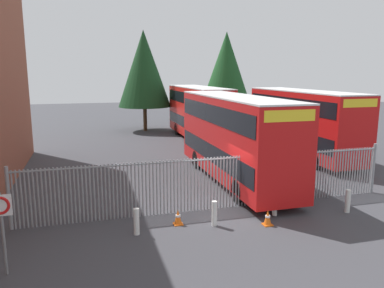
{
  "coord_description": "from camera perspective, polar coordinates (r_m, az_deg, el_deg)",
  "views": [
    {
      "loc": [
        -5.11,
        -14.02,
        5.58
      ],
      "look_at": [
        0.0,
        4.0,
        2.0
      ],
      "focal_mm": 35.07,
      "sensor_mm": 36.0,
      "label": 1
    }
  ],
  "objects": [
    {
      "name": "tree_tall_back",
      "position": [
        36.5,
        -7.31,
        11.27
      ],
      "size": [
        5.03,
        5.03,
        9.52
      ],
      "color": "#4C3823",
      "rests_on": "ground"
    },
    {
      "name": "double_decker_bus_near_gate",
      "position": [
        19.41,
        6.42,
        1.4
      ],
      "size": [
        2.54,
        10.81,
        4.42
      ],
      "color": "red",
      "rests_on": "ground"
    },
    {
      "name": "traffic_cone_by_gate",
      "position": [
        14.21,
        -2.14,
        -11.04
      ],
      "size": [
        0.34,
        0.34,
        0.59
      ],
      "color": "orange",
      "rests_on": "ground"
    },
    {
      "name": "tree_short_side",
      "position": [
        43.1,
        5.24,
        11.56
      ],
      "size": [
        5.42,
        5.42,
        10.04
      ],
      "color": "#4C3823",
      "rests_on": "ground"
    },
    {
      "name": "speed_limit_sign_post",
      "position": [
        11.58,
        -27.05,
        -9.59
      ],
      "size": [
        0.6,
        0.14,
        2.4
      ],
      "color": "slate",
      "rests_on": "ground"
    },
    {
      "name": "palisade_fence",
      "position": [
        15.52,
        3.62,
        -5.68
      ],
      "size": [
        15.73,
        0.14,
        2.35
      ],
      "color": "gray",
      "rests_on": "ground"
    },
    {
      "name": "double_decker_bus_behind_fence_right",
      "position": [
        31.35,
        0.95,
        5.05
      ],
      "size": [
        2.54,
        10.81,
        4.42
      ],
      "color": "red",
      "rests_on": "ground"
    },
    {
      "name": "bollard_far_right",
      "position": [
        16.55,
        22.61,
        -8.01
      ],
      "size": [
        0.2,
        0.2,
        0.95
      ],
      "primitive_type": "cylinder",
      "color": "silver",
      "rests_on": "ground"
    },
    {
      "name": "bollard_near_left",
      "position": [
        13.46,
        -8.45,
        -11.59
      ],
      "size": [
        0.2,
        0.2,
        0.95
      ],
      "primitive_type": "cylinder",
      "color": "silver",
      "rests_on": "ground"
    },
    {
      "name": "traffic_cone_mid_forecourt",
      "position": [
        14.42,
        11.44,
        -10.93
      ],
      "size": [
        0.34,
        0.34,
        0.59
      ],
      "color": "orange",
      "rests_on": "ground"
    },
    {
      "name": "bollard_center_front",
      "position": [
        14.05,
        3.42,
        -10.51
      ],
      "size": [
        0.2,
        0.2,
        0.95
      ],
      "primitive_type": "cylinder",
      "color": "silver",
      "rests_on": "ground"
    },
    {
      "name": "bollard_near_right",
      "position": [
        15.35,
        12.48,
        -8.87
      ],
      "size": [
        0.2,
        0.2,
        0.95
      ],
      "primitive_type": "cylinder",
      "color": "silver",
      "rests_on": "ground"
    },
    {
      "name": "ground_plane",
      "position": [
        23.28,
        -2.69,
        -3.06
      ],
      "size": [
        100.0,
        100.0,
        0.0
      ],
      "primitive_type": "plane",
      "color": "#3D3D42"
    },
    {
      "name": "double_decker_bus_behind_fence_left",
      "position": [
        26.17,
        16.43,
        3.46
      ],
      "size": [
        2.54,
        10.81,
        4.42
      ],
      "color": "red",
      "rests_on": "ground"
    }
  ]
}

